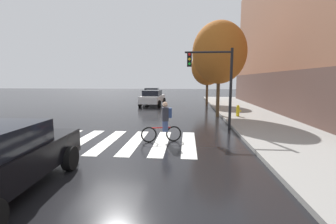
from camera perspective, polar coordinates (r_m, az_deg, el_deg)
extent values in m
plane|color=black|center=(9.97, -13.54, -7.21)|extent=(120.00, 120.00, 0.00)
cube|color=gray|center=(11.02, 35.82, -6.67)|extent=(6.50, 50.00, 0.15)
cube|color=silver|center=(11.00, -26.04, -6.35)|extent=(0.55, 3.87, 0.01)
cube|color=silver|center=(10.47, -20.67, -6.75)|extent=(0.55, 3.87, 0.01)
cube|color=silver|center=(10.04, -14.77, -7.11)|extent=(0.55, 3.87, 0.01)
cube|color=silver|center=(9.72, -8.40, -7.43)|extent=(0.55, 3.87, 0.01)
cube|color=silver|center=(9.53, -1.69, -7.66)|extent=(0.55, 3.87, 0.01)
cube|color=silver|center=(9.47, 5.21, -7.78)|extent=(0.55, 3.87, 0.01)
cylinder|color=black|center=(8.24, -35.65, -9.26)|extent=(0.28, 0.69, 0.68)
cylinder|color=black|center=(7.26, -23.26, -10.58)|extent=(0.28, 0.69, 0.68)
cube|color=silver|center=(23.48, -3.85, 3.30)|extent=(2.10, 4.65, 0.69)
cube|color=black|center=(23.29, -3.94, 4.79)|extent=(1.76, 2.27, 0.54)
cylinder|color=black|center=(25.13, -5.27, 2.80)|extent=(0.28, 0.68, 0.67)
cylinder|color=black|center=(24.76, -0.98, 2.76)|extent=(0.28, 0.68, 0.67)
cylinder|color=black|center=(22.33, -7.02, 2.13)|extent=(0.28, 0.68, 0.67)
cylinder|color=black|center=(21.91, -2.21, 2.08)|extent=(0.28, 0.68, 0.67)
cube|color=black|center=(29.85, -3.98, 4.31)|extent=(2.05, 4.69, 0.70)
cube|color=black|center=(29.66, -4.02, 5.49)|extent=(1.75, 2.27, 0.55)
cylinder|color=black|center=(31.45, -5.42, 3.83)|extent=(0.27, 0.69, 0.68)
cylinder|color=black|center=(31.24, -1.91, 3.84)|extent=(0.27, 0.69, 0.68)
cylinder|color=black|center=(28.54, -6.23, 3.41)|extent=(0.27, 0.69, 0.68)
cylinder|color=black|center=(28.31, -2.36, 3.41)|extent=(0.27, 0.69, 0.68)
torus|color=black|center=(9.67, 1.43, -5.45)|extent=(0.65, 0.22, 0.66)
torus|color=black|center=(9.53, -4.81, -5.67)|extent=(0.65, 0.22, 0.66)
cylinder|color=red|center=(9.52, -1.67, -3.93)|extent=(0.88, 0.27, 0.05)
cylinder|color=red|center=(9.53, -0.73, -3.49)|extent=(0.04, 0.04, 0.45)
cube|color=#384772|center=(9.52, -0.74, -3.19)|extent=(0.26, 0.32, 0.56)
cube|color=#26262D|center=(9.44, -0.74, -0.51)|extent=(0.32, 0.41, 0.56)
sphere|color=tan|center=(9.39, -0.74, 1.90)|extent=(0.22, 0.22, 0.22)
cube|color=navy|center=(9.47, 0.34, -0.19)|extent=(0.22, 0.31, 0.40)
cylinder|color=black|center=(12.34, 15.41, 5.48)|extent=(0.14, 0.14, 4.20)
cylinder|color=black|center=(12.25, 10.04, 14.53)|extent=(2.40, 0.10, 0.10)
cube|color=black|center=(12.17, 5.38, 13.00)|extent=(0.24, 0.20, 0.76)
sphere|color=red|center=(12.08, 5.39, 14.18)|extent=(0.14, 0.14, 0.14)
sphere|color=gold|center=(12.06, 5.38, 13.05)|extent=(0.14, 0.14, 0.14)
sphere|color=green|center=(12.04, 5.36, 11.91)|extent=(0.14, 0.14, 0.14)
cylinder|color=gold|center=(16.13, 17.06, 0.13)|extent=(0.22, 0.22, 0.65)
sphere|color=gold|center=(16.08, 17.11, 1.41)|extent=(0.18, 0.18, 0.18)
cylinder|color=gold|center=(16.16, 17.62, 0.23)|extent=(0.12, 0.09, 0.09)
cylinder|color=#4C3823|center=(16.50, 12.37, 4.00)|extent=(0.24, 0.24, 2.98)
ellipsoid|color=#A5591E|center=(16.58, 12.69, 14.29)|extent=(3.70, 3.70, 4.26)
cylinder|color=#4C3823|center=(24.02, 9.71, 4.83)|extent=(0.24, 0.24, 2.64)
ellipsoid|color=#A5591E|center=(24.03, 9.86, 11.11)|extent=(3.28, 3.28, 3.77)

